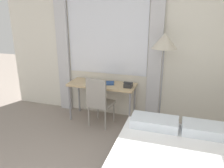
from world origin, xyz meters
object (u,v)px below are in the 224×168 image
at_px(standing_lamp, 164,48).
at_px(book, 107,83).
at_px(telephone, 128,85).
at_px(desk_chair, 99,100).
at_px(desk, 102,87).

xyz_separation_m(standing_lamp, book, (-1.00, 0.14, -0.72)).
height_order(telephone, book, telephone).
relative_size(desk_chair, telephone, 5.71).
bearing_deg(book, telephone, -9.79).
xyz_separation_m(desk_chair, telephone, (0.47, 0.22, 0.26)).
xyz_separation_m(desk_chair, standing_lamp, (1.05, 0.14, 0.96)).
xyz_separation_m(telephone, book, (-0.43, 0.07, -0.03)).
bearing_deg(book, desk, -162.35).
distance_m(desk_chair, standing_lamp, 1.42).
distance_m(desk_chair, book, 0.38).
height_order(desk, standing_lamp, standing_lamp).
bearing_deg(telephone, book, 170.21).
distance_m(standing_lamp, telephone, 0.90).
bearing_deg(telephone, standing_lamp, -7.02).
xyz_separation_m(desk_chair, book, (0.04, 0.29, 0.24)).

